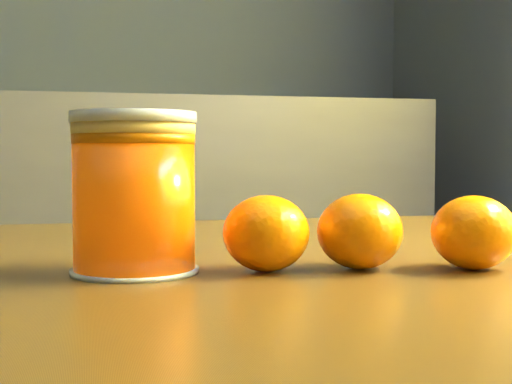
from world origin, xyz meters
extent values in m
cube|color=brown|center=(0.96, 0.22, 0.68)|extent=(0.94, 0.66, 0.04)
cylinder|color=#FB5705|center=(0.84, 0.19, 0.75)|extent=(0.08, 0.08, 0.09)
cylinder|color=#F1C862|center=(0.84, 0.19, 0.79)|extent=(0.08, 0.08, 0.01)
cylinder|color=silver|center=(0.84, 0.19, 0.80)|extent=(0.08, 0.08, 0.01)
ellipsoid|color=orange|center=(0.99, 0.17, 0.73)|extent=(0.06, 0.06, 0.05)
ellipsoid|color=orange|center=(0.93, 0.17, 0.73)|extent=(0.07, 0.07, 0.05)
ellipsoid|color=orange|center=(1.07, 0.15, 0.72)|extent=(0.06, 0.06, 0.05)
camera|label=1|loc=(0.81, -0.29, 0.78)|focal=50.00mm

